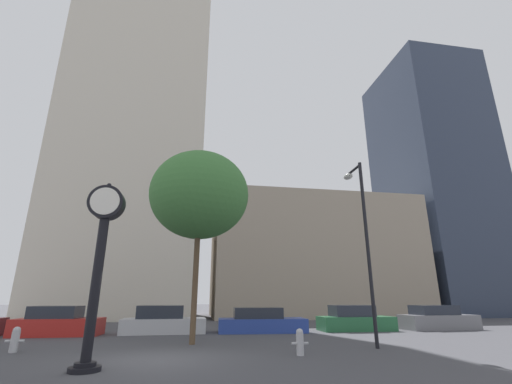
{
  "coord_description": "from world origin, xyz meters",
  "views": [
    {
      "loc": [
        1.15,
        -11.62,
        1.76
      ],
      "look_at": [
        4.96,
        10.8,
        8.84
      ],
      "focal_mm": 24.0,
      "sensor_mm": 36.0,
      "label": 1
    }
  ],
  "objects_px": {
    "street_clock": "(101,248)",
    "car_green": "(355,320)",
    "car_grey": "(437,319)",
    "bare_tree": "(200,195)",
    "car_blue": "(261,322)",
    "street_lamp_right": "(361,223)",
    "car_silver": "(163,322)",
    "car_red": "(58,323)",
    "fire_hydrant_near": "(15,339)",
    "fire_hydrant_far": "(300,342)"
  },
  "relations": [
    {
      "from": "street_clock",
      "to": "fire_hydrant_far",
      "type": "relative_size",
      "value": 6.13
    },
    {
      "from": "car_silver",
      "to": "car_grey",
      "type": "xyz_separation_m",
      "value": [
        15.92,
        -0.3,
        -0.01
      ]
    },
    {
      "from": "fire_hydrant_far",
      "to": "street_lamp_right",
      "type": "bearing_deg",
      "value": 23.6
    },
    {
      "from": "car_grey",
      "to": "street_lamp_right",
      "type": "bearing_deg",
      "value": -141.04
    },
    {
      "from": "car_blue",
      "to": "car_grey",
      "type": "xyz_separation_m",
      "value": [
        10.71,
        -0.01,
        0.04
      ]
    },
    {
      "from": "car_green",
      "to": "fire_hydrant_near",
      "type": "bearing_deg",
      "value": -157.96
    },
    {
      "from": "car_silver",
      "to": "bare_tree",
      "type": "height_order",
      "value": "bare_tree"
    },
    {
      "from": "car_green",
      "to": "bare_tree",
      "type": "distance_m",
      "value": 11.67
    },
    {
      "from": "car_grey",
      "to": "fire_hydrant_near",
      "type": "xyz_separation_m",
      "value": [
        -20.34,
        -5.66,
        -0.16
      ]
    },
    {
      "from": "car_blue",
      "to": "street_lamp_right",
      "type": "xyz_separation_m",
      "value": [
        3.1,
        -6.5,
        4.25
      ]
    },
    {
      "from": "street_clock",
      "to": "fire_hydrant_far",
      "type": "height_order",
      "value": "street_clock"
    },
    {
      "from": "fire_hydrant_far",
      "to": "street_clock",
      "type": "bearing_deg",
      "value": -165.85
    },
    {
      "from": "fire_hydrant_far",
      "to": "street_lamp_right",
      "type": "relative_size",
      "value": 0.11
    },
    {
      "from": "car_red",
      "to": "fire_hydrant_near",
      "type": "xyz_separation_m",
      "value": [
        0.61,
        -5.56,
        -0.17
      ]
    },
    {
      "from": "street_clock",
      "to": "fire_hydrant_near",
      "type": "height_order",
      "value": "street_clock"
    },
    {
      "from": "car_silver",
      "to": "car_grey",
      "type": "height_order",
      "value": "car_silver"
    },
    {
      "from": "car_red",
      "to": "car_grey",
      "type": "bearing_deg",
      "value": 2.12
    },
    {
      "from": "car_green",
      "to": "fire_hydrant_near",
      "type": "height_order",
      "value": "car_green"
    },
    {
      "from": "car_silver",
      "to": "car_green",
      "type": "xyz_separation_m",
      "value": [
        10.7,
        -0.22,
        -0.01
      ]
    },
    {
      "from": "bare_tree",
      "to": "car_red",
      "type": "bearing_deg",
      "value": 146.45
    },
    {
      "from": "car_grey",
      "to": "car_blue",
      "type": "bearing_deg",
      "value": 178.43
    },
    {
      "from": "car_grey",
      "to": "fire_hydrant_far",
      "type": "relative_size",
      "value": 5.39
    },
    {
      "from": "car_red",
      "to": "fire_hydrant_near",
      "type": "height_order",
      "value": "car_red"
    },
    {
      "from": "car_silver",
      "to": "street_lamp_right",
      "type": "distance_m",
      "value": 11.53
    },
    {
      "from": "bare_tree",
      "to": "fire_hydrant_near",
      "type": "bearing_deg",
      "value": -168.94
    },
    {
      "from": "car_red",
      "to": "bare_tree",
      "type": "relative_size",
      "value": 0.49
    },
    {
      "from": "car_blue",
      "to": "bare_tree",
      "type": "distance_m",
      "value": 8.12
    },
    {
      "from": "car_green",
      "to": "car_silver",
      "type": "bearing_deg",
      "value": -179.92
    },
    {
      "from": "car_blue",
      "to": "fire_hydrant_near",
      "type": "bearing_deg",
      "value": -146.25
    },
    {
      "from": "car_red",
      "to": "car_green",
      "type": "bearing_deg",
      "value": 2.5
    },
    {
      "from": "car_grey",
      "to": "bare_tree",
      "type": "xyz_separation_m",
      "value": [
        -14.34,
        -4.48,
        5.67
      ]
    },
    {
      "from": "car_blue",
      "to": "car_green",
      "type": "relative_size",
      "value": 1.14
    },
    {
      "from": "fire_hydrant_near",
      "to": "fire_hydrant_far",
      "type": "relative_size",
      "value": 1.01
    },
    {
      "from": "car_red",
      "to": "car_green",
      "type": "relative_size",
      "value": 0.96
    },
    {
      "from": "fire_hydrant_near",
      "to": "bare_tree",
      "type": "distance_m",
      "value": 8.44
    },
    {
      "from": "street_clock",
      "to": "car_green",
      "type": "height_order",
      "value": "street_clock"
    },
    {
      "from": "car_red",
      "to": "car_green",
      "type": "xyz_separation_m",
      "value": [
        15.73,
        0.18,
        -0.01
      ]
    },
    {
      "from": "street_clock",
      "to": "street_lamp_right",
      "type": "bearing_deg",
      "value": 17.57
    },
    {
      "from": "car_green",
      "to": "fire_hydrant_far",
      "type": "distance_m",
      "value": 9.8
    },
    {
      "from": "car_red",
      "to": "car_grey",
      "type": "distance_m",
      "value": 20.95
    },
    {
      "from": "car_silver",
      "to": "car_green",
      "type": "relative_size",
      "value": 1.03
    },
    {
      "from": "car_red",
      "to": "bare_tree",
      "type": "xyz_separation_m",
      "value": [
        6.61,
        -4.38,
        5.65
      ]
    },
    {
      "from": "street_clock",
      "to": "car_grey",
      "type": "distance_m",
      "value": 19.59
    },
    {
      "from": "car_green",
      "to": "street_lamp_right",
      "type": "distance_m",
      "value": 8.16
    },
    {
      "from": "car_grey",
      "to": "car_red",
      "type": "bearing_deg",
      "value": 178.75
    },
    {
      "from": "car_green",
      "to": "fire_hydrant_near",
      "type": "relative_size",
      "value": 5.12
    },
    {
      "from": "car_green",
      "to": "fire_hydrant_near",
      "type": "distance_m",
      "value": 16.18
    },
    {
      "from": "street_clock",
      "to": "bare_tree",
      "type": "xyz_separation_m",
      "value": [
        2.62,
        4.97,
        3.15
      ]
    },
    {
      "from": "car_red",
      "to": "car_grey",
      "type": "height_order",
      "value": "car_red"
    },
    {
      "from": "car_red",
      "to": "car_silver",
      "type": "relative_size",
      "value": 0.93
    }
  ]
}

